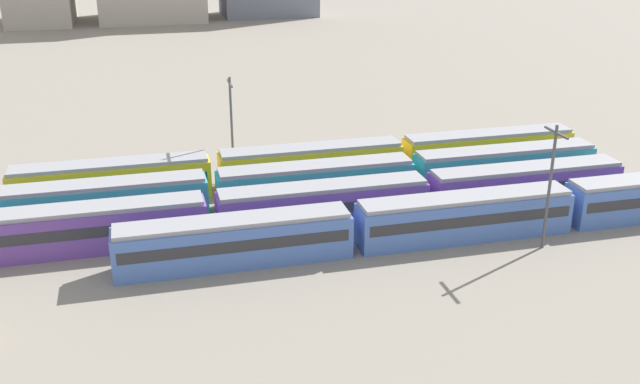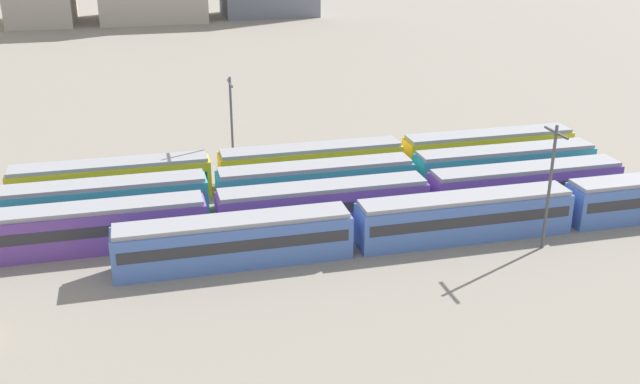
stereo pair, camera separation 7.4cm
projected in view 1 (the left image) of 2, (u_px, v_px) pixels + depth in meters
ground_plane at (196, 226)px, 62.57m from camera, size 600.00×600.00×0.00m
train_track_0 at (568, 205)px, 61.87m from camera, size 74.70×3.06×3.75m
train_track_1 at (323, 205)px, 61.96m from camera, size 55.80×3.06×3.75m
train_track_2 at (316, 183)px, 66.80m from camera, size 55.80×3.06×3.75m
train_track_3 at (311, 164)px, 71.67m from camera, size 55.80×3.06×3.75m
catenary_pole_0 at (550, 182)px, 56.59m from camera, size 0.24×3.20×10.19m
catenary_pole_1 at (232, 124)px, 71.06m from camera, size 0.24×3.20×10.34m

